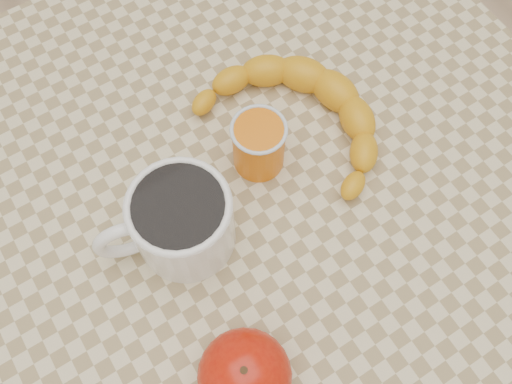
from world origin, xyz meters
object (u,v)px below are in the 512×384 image
apple (245,376)px  orange_juice_glass (259,144)px  table (256,227)px  banana (299,117)px  coffee_mug (180,221)px

apple → orange_juice_glass: bearing=54.6°
table → apple: 0.23m
banana → table: bearing=-165.2°
orange_juice_glass → banana: orange_juice_glass is taller
orange_juice_glass → banana: (0.06, 0.01, -0.02)m
orange_juice_glass → apple: size_ratio=0.62×
orange_juice_glass → apple: bearing=-125.4°
orange_juice_glass → apple: (-0.14, -0.20, 0.00)m
table → apple: apple is taller
table → banana: banana is taller
orange_juice_glass → table: bearing=-125.7°
table → apple: bearing=-125.3°
coffee_mug → apple: bearing=-98.1°
orange_juice_glass → banana: 0.07m
table → banana: size_ratio=2.65×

